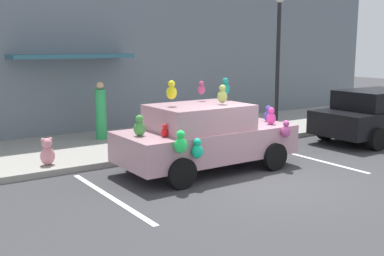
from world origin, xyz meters
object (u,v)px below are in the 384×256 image
object	(u,v)px
parked_sedan_behind	(379,114)
street_lamp_post	(278,50)
plush_covered_car	(205,136)
teddy_bear_on_sidewalk	(47,152)
pedestrian_near_shopfront	(101,112)

from	to	relation	value
parked_sedan_behind	street_lamp_post	size ratio (longest dim) A/B	1.07
parked_sedan_behind	street_lamp_post	xyz separation A→B (m)	(-2.33, 2.04, 1.93)
plush_covered_car	teddy_bear_on_sidewalk	xyz separation A→B (m)	(-3.06, 1.93, -0.36)
plush_covered_car	parked_sedan_behind	bearing A→B (deg)	-1.02
street_lamp_post	pedestrian_near_shopfront	world-z (taller)	street_lamp_post
teddy_bear_on_sidewalk	pedestrian_near_shopfront	bearing A→B (deg)	43.62
street_lamp_post	pedestrian_near_shopfront	xyz separation A→B (m)	(-4.94, 2.16, -1.79)
teddy_bear_on_sidewalk	street_lamp_post	xyz separation A→B (m)	(7.20, -0.01, 2.28)
pedestrian_near_shopfront	teddy_bear_on_sidewalk	bearing A→B (deg)	-136.38
plush_covered_car	street_lamp_post	distance (m)	4.95
street_lamp_post	pedestrian_near_shopfront	size ratio (longest dim) A/B	2.53
parked_sedan_behind	teddy_bear_on_sidewalk	bearing A→B (deg)	167.87
teddy_bear_on_sidewalk	pedestrian_near_shopfront	distance (m)	3.16
parked_sedan_behind	plush_covered_car	bearing A→B (deg)	178.98
teddy_bear_on_sidewalk	plush_covered_car	bearing A→B (deg)	-32.28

